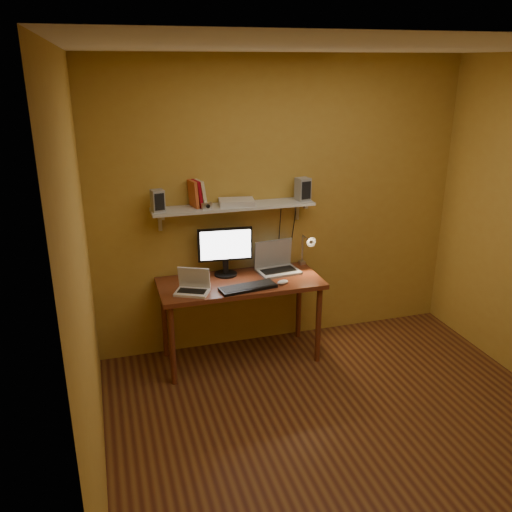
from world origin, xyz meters
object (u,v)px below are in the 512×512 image
object	(u,v)px
desk	(240,290)
router	(237,202)
keyboard	(248,288)
wall_shelf	(234,207)
speaker_right	(303,189)
netbook	(193,286)
desk_lamp	(307,247)
laptop	(276,263)
speaker_left	(158,201)
shelf_camera	(207,206)
monitor	(225,249)
mouse	(283,282)

from	to	relation	value
desk	router	bearing A→B (deg)	82.65
keyboard	wall_shelf	bearing A→B (deg)	84.31
wall_shelf	speaker_right	size ratio (longest dim) A/B	7.06
netbook	wall_shelf	bearing A→B (deg)	61.63
desk_lamp	speaker_right	distance (m)	0.52
laptop	speaker_right	xyz separation A→B (m)	(0.25, 0.03, 0.65)
netbook	desk_lamp	distance (m)	1.12
wall_shelf	router	bearing A→B (deg)	-15.59
wall_shelf	speaker_left	distance (m)	0.65
wall_shelf	shelf_camera	size ratio (longest dim) A/B	14.92
desk	netbook	bearing A→B (deg)	-165.58
speaker_left	router	bearing A→B (deg)	-9.51
desk_lamp	keyboard	bearing A→B (deg)	-154.41
monitor	netbook	size ratio (longest dim) A/B	1.48
speaker_left	netbook	bearing A→B (deg)	-64.12
speaker_left	wall_shelf	bearing A→B (deg)	-8.88
mouse	desk_lamp	bearing A→B (deg)	25.61
router	keyboard	bearing A→B (deg)	-91.08
monitor	mouse	size ratio (longest dim) A/B	4.78
mouse	speaker_left	world-z (taller)	speaker_left
laptop	speaker_right	size ratio (longest dim) A/B	1.95
speaker_right	router	distance (m)	0.61
mouse	desk_lamp	world-z (taller)	desk_lamp
wall_shelf	netbook	bearing A→B (deg)	-144.66
desk	desk_lamp	xyz separation A→B (m)	(0.66, 0.13, 0.29)
netbook	router	world-z (taller)	router
keyboard	mouse	size ratio (longest dim) A/B	4.78
shelf_camera	wall_shelf	bearing A→B (deg)	15.00
netbook	speaker_right	world-z (taller)	speaker_right
speaker_left	shelf_camera	world-z (taller)	speaker_left
wall_shelf	router	world-z (taller)	router
monitor	laptop	xyz separation A→B (m)	(0.46, -0.02, -0.17)
laptop	desk_lamp	distance (m)	0.32
speaker_right	shelf_camera	bearing A→B (deg)	173.11
speaker_right	router	world-z (taller)	speaker_right
monitor	mouse	xyz separation A→B (m)	(0.41, -0.34, -0.22)
desk	laptop	bearing A→B (deg)	22.18
desk_lamp	router	world-z (taller)	router
monitor	shelf_camera	size ratio (longest dim) A/B	5.08
monitor	shelf_camera	distance (m)	0.44
desk	mouse	world-z (taller)	mouse
laptop	speaker_right	bearing A→B (deg)	1.09
wall_shelf	speaker_right	xyz separation A→B (m)	(0.63, -0.01, 0.12)
router	speaker_right	bearing A→B (deg)	-0.04
monitor	router	xyz separation A→B (m)	(0.11, 0.01, 0.41)
keyboard	shelf_camera	bearing A→B (deg)	121.80
desk	speaker_right	xyz separation A→B (m)	(0.63, 0.19, 0.81)
desk	speaker_left	bearing A→B (deg)	164.47
desk_lamp	mouse	bearing A→B (deg)	-138.61
wall_shelf	keyboard	world-z (taller)	wall_shelf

